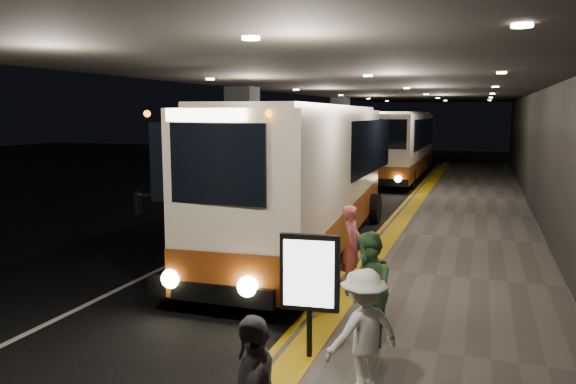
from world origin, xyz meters
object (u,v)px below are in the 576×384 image
Objects in this scene: passenger_waiting_white at (363,332)px; info_sign at (310,275)px; passenger_waiting_green at (368,290)px; passenger_boarding at (352,245)px; coach_second at (400,148)px; stanchion_post at (327,281)px; coach_main at (309,182)px.

passenger_waiting_white is 0.89× the size of info_sign.
info_sign reaches higher than passenger_waiting_green.
passenger_boarding is 0.94× the size of passenger_waiting_green.
passenger_boarding is 1.02× the size of passenger_waiting_white.
stanchion_post is (1.75, -21.66, -1.02)m from coach_second.
coach_main is at bearing 101.17° from info_sign.
info_sign is (-0.94, 0.78, 0.42)m from passenger_waiting_white.
info_sign is at bearing -85.19° from coach_second.
passenger_waiting_white is (2.94, -24.35, -0.78)m from coach_second.
coach_main is 5.50m from stanchion_post.
coach_second is at bearing 94.62° from stanchion_post.
coach_main is at bearing 34.26° from passenger_boarding.
passenger_boarding is at bearing 88.34° from stanchion_post.
coach_main reaches higher than passenger_waiting_green.
passenger_waiting_white is at bearing -83.17° from coach_second.
passenger_waiting_white is at bearing -45.79° from info_sign.
passenger_boarding is at bearing -63.59° from coach_main.
coach_main is 7.30m from info_sign.
passenger_boarding reaches higher than passenger_waiting_white.
coach_second reaches higher than passenger_waiting_green.
passenger_waiting_green is (2.86, -6.28, -0.77)m from coach_main.
coach_main is at bearing -114.47° from passenger_waiting_white.
coach_main is at bearing -177.34° from passenger_waiting_green.
passenger_boarding is 3.66m from info_sign.
passenger_boarding is at bearing 175.29° from passenger_waiting_green.
stanchion_post is at bearing 91.46° from info_sign.
coach_second is 21.75m from stanchion_post.
info_sign is at bearing -68.07° from passenger_waiting_green.
coach_main is 16.61m from coach_second.
coach_main is 7.55× the size of passenger_waiting_white.
coach_main is 3.94m from passenger_boarding.
passenger_waiting_green is 0.97× the size of info_sign.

